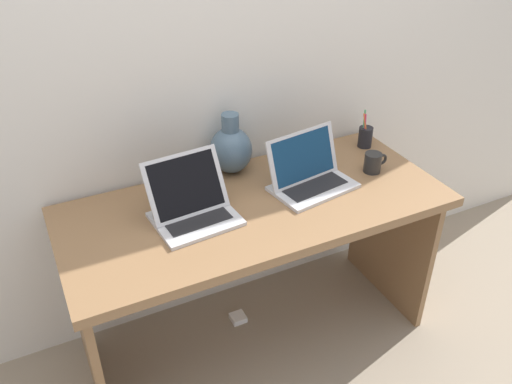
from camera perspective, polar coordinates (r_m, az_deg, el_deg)
ground_plane at (r=2.60m, az=0.00°, el=-15.17°), size 6.00×6.00×0.00m
back_wall at (r=2.22m, az=-4.39°, el=13.39°), size 4.40×0.04×2.40m
desk at (r=2.20m, az=0.00°, el=-4.65°), size 1.53×0.67×0.76m
laptop_left at (r=2.01m, az=-6.96°, el=-1.18°), size 0.32×0.28×0.23m
laptop_right at (r=2.20m, az=5.62°, el=2.08°), size 0.37×0.27×0.22m
green_vase at (r=2.27m, az=-2.70°, el=4.66°), size 0.18×0.18×0.27m
coffee_mug at (r=2.35m, az=12.44°, el=3.09°), size 0.11×0.07×0.09m
pen_cup at (r=2.54m, az=11.60°, el=5.84°), size 0.06×0.06×0.18m
power_brick at (r=2.66m, az=-1.93°, el=-13.30°), size 0.07×0.07×0.03m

